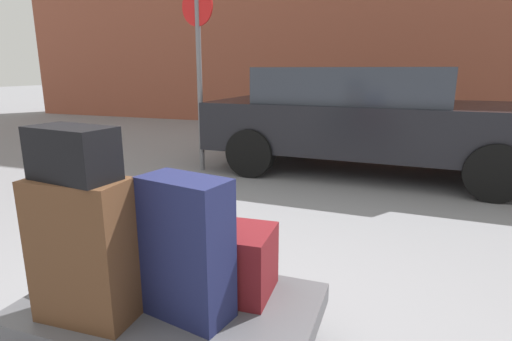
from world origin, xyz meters
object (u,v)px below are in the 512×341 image
Objects in this scene: parked_car at (366,117)px; no_parking_sign at (199,61)px; suitcase_navy_rear_right at (186,249)px; duffel_bag_black_topmost_pile at (73,153)px; suitcase_brown_front_right at (83,251)px; duffel_bag_maroon_front_left at (218,258)px; luggage_cart at (171,314)px; bollard_kerb_near at (503,132)px; suitcase_teal_center at (127,258)px.

no_parking_sign is at bearing -162.99° from parked_car.
suitcase_navy_rear_right is at bearing -94.63° from parked_car.
no_parking_sign is at bearing 117.77° from duffel_bag_black_topmost_pile.
suitcase_brown_front_right reaches higher than duffel_bag_maroon_front_left.
suitcase_navy_rear_right is (0.14, -0.06, 0.38)m from luggage_cart.
bollard_kerb_near is (2.64, 6.68, 0.06)m from luggage_cart.
suitcase_teal_center is 3.92m from no_parking_sign.
luggage_cart is 2.23× the size of suitcase_teal_center.
luggage_cart is 0.55× the size of no_parking_sign.
bollard_kerb_near is at bearing 35.14° from no_parking_sign.
duffel_bag_black_topmost_pile reaches higher than suitcase_brown_front_right.
no_parking_sign reaches higher than bollard_kerb_near.
suitcase_brown_front_right is 0.43m from suitcase_navy_rear_right.
bollard_kerb_near is at bearing 81.48° from suitcase_navy_rear_right.
duffel_bag_maroon_front_left is 4.05m from no_parking_sign.
luggage_cart is 3.83× the size of duffel_bag_black_topmost_pile.
parked_car is (0.32, 4.12, 0.26)m from duffel_bag_maroon_front_left.
duffel_bag_maroon_front_left is at bearing 50.66° from duffel_bag_black_topmost_pile.
parked_car reaches higher than suitcase_teal_center.
duffel_bag_black_topmost_pile is at bearing 0.00° from suitcase_brown_front_right.
suitcase_brown_front_right reaches higher than luggage_cart.
luggage_cart is 2.17× the size of suitcase_brown_front_right.
no_parking_sign reaches higher than duffel_bag_black_topmost_pile.
parked_car is at bearing 88.26° from suitcase_teal_center.
no_parking_sign reaches higher than luggage_cart.
parked_car reaches higher than duffel_bag_black_topmost_pile.
suitcase_brown_front_right is 0.94× the size of bollard_kerb_near.
suitcase_brown_front_right is at bearing -71.82° from suitcase_teal_center.
duffel_bag_maroon_front_left is at bearing 94.70° from suitcase_navy_rear_right.
duffel_bag_black_topmost_pile is 0.14× the size of no_parking_sign.
suitcase_teal_center is (-0.49, -0.07, -0.05)m from duffel_bag_maroon_front_left.
bollard_kerb_near is at bearing 66.42° from duffel_bag_maroon_front_left.
no_parking_sign is (-1.42, 3.86, 0.86)m from suitcase_brown_front_right.
suitcase_navy_rear_right is 0.94× the size of bollard_kerb_near.
bollard_kerb_near is at bearing 74.72° from duffel_bag_black_topmost_pile.
suitcase_navy_rear_right is 1.77× the size of duffel_bag_black_topmost_pile.
duffel_bag_black_topmost_pile reaches higher than luggage_cart.
suitcase_brown_front_right is (-0.26, -0.22, 0.38)m from luggage_cart.
duffel_bag_maroon_front_left is 0.82m from duffel_bag_black_topmost_pile.
suitcase_teal_center is 0.91× the size of bollard_kerb_near.
luggage_cart is 0.41m from suitcase_navy_rear_right.
duffel_bag_black_topmost_pile is 4.60m from parked_car.
duffel_bag_maroon_front_left is 0.22× the size of no_parking_sign.
suitcase_teal_center is at bearing 170.58° from suitcase_navy_rear_right.
no_parking_sign reaches higher than duffel_bag_maroon_front_left.
bollard_kerb_near reaches higher than duffel_bag_maroon_front_left.
luggage_cart is 2.16× the size of suitcase_navy_rear_right.
suitcase_brown_front_right is 0.42m from duffel_bag_black_topmost_pile.
luggage_cart is 0.38m from suitcase_teal_center.
suitcase_brown_front_right is at bearing -99.47° from parked_car.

